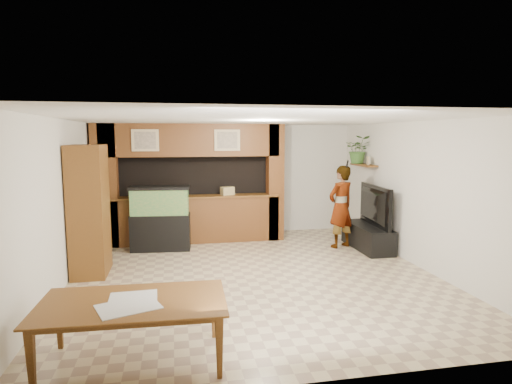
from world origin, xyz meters
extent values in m
plane|color=tan|center=(0.00, 0.00, 0.00)|extent=(6.50, 6.50, 0.00)
plane|color=white|center=(0.00, 0.00, 2.60)|extent=(6.50, 6.50, 0.00)
plane|color=silver|center=(0.00, 3.25, 1.30)|extent=(6.00, 0.00, 6.00)
plane|color=silver|center=(-3.00, 0.00, 1.30)|extent=(0.00, 6.50, 6.50)
plane|color=silver|center=(3.00, 0.00, 1.30)|extent=(0.00, 6.50, 6.50)
cube|color=brown|center=(-0.90, 2.45, 0.50)|extent=(3.80, 0.35, 1.00)
cube|color=brown|center=(-0.90, 2.45, 1.02)|extent=(3.80, 0.43, 0.04)
cube|color=brown|center=(-0.90, 2.45, 2.25)|extent=(3.80, 0.35, 0.70)
cube|color=brown|center=(-2.70, 2.45, 1.30)|extent=(0.50, 0.35, 2.60)
cube|color=brown|center=(0.95, 2.45, 1.30)|extent=(0.35, 0.35, 2.60)
cube|color=black|center=(-0.90, 3.00, 1.45)|extent=(4.20, 0.45, 0.85)
cube|color=tan|center=(-1.85, 2.26, 2.25)|extent=(0.55, 0.03, 0.45)
cube|color=tan|center=(-1.85, 2.24, 2.25)|extent=(0.43, 0.01, 0.35)
cube|color=tan|center=(-0.15, 2.26, 2.25)|extent=(0.55, 0.03, 0.45)
cube|color=tan|center=(-0.15, 2.24, 2.25)|extent=(0.43, 0.01, 0.35)
cylinder|color=black|center=(-2.97, 1.00, 1.90)|extent=(0.04, 0.25, 0.25)
cylinder|color=white|center=(-2.94, 1.00, 1.90)|extent=(0.01, 0.21, 0.21)
cube|color=brown|center=(2.85, 1.95, 1.70)|extent=(0.25, 0.90, 0.04)
cube|color=brown|center=(-2.70, 0.60, 1.10)|extent=(0.55, 0.90, 2.19)
cylinder|color=#B2B2B7|center=(-2.72, 0.65, 0.26)|extent=(0.28, 0.28, 0.51)
cube|color=black|center=(-1.58, 1.95, 0.37)|extent=(1.19, 0.45, 0.75)
cube|color=#2E7340|center=(-1.58, 1.95, 1.00)|extent=(1.14, 0.42, 0.52)
cube|color=black|center=(-1.58, 1.95, 1.29)|extent=(1.19, 0.45, 0.06)
cube|color=black|center=(2.65, 1.24, 0.25)|extent=(0.54, 1.48, 0.49)
imported|color=black|center=(2.65, 1.24, 0.91)|extent=(0.28, 1.46, 0.84)
cube|color=tan|center=(2.85, 1.74, 1.81)|extent=(0.05, 0.14, 0.19)
imported|color=#376227|center=(2.82, 2.18, 2.03)|extent=(0.72, 0.68, 0.63)
imported|color=tan|center=(2.14, 1.47, 0.87)|extent=(0.74, 0.63, 1.73)
cylinder|color=black|center=(2.19, 1.31, 1.78)|extent=(0.04, 0.10, 0.16)
imported|color=brown|center=(-1.73, -2.58, 0.33)|extent=(1.92, 1.11, 0.66)
cube|color=silver|center=(-1.74, -2.44, 0.67)|extent=(0.50, 0.37, 0.01)
cube|color=silver|center=(-1.76, -2.69, 0.67)|extent=(0.69, 0.60, 0.01)
cube|color=#A08A56|center=(-0.13, 2.45, 1.13)|extent=(0.32, 0.26, 0.18)
camera|label=1|loc=(-1.29, -6.88, 2.33)|focal=30.00mm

